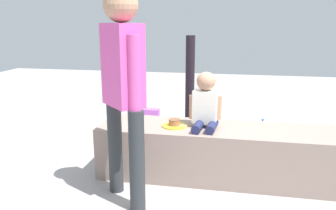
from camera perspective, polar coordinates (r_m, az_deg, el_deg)
ground_plane at (r=3.18m, az=7.68°, el=-11.64°), size 12.00×12.00×0.00m
concrete_ledge at (r=3.09m, az=7.82°, el=-7.80°), size 2.05×0.54×0.46m
child_seated at (r=2.95m, az=6.25°, el=0.25°), size 0.28×0.32×0.48m
adult_standing at (r=2.49m, az=-7.49°, el=4.35°), size 0.37×0.37×1.59m
cake_plate at (r=3.01m, az=1.07°, el=-3.19°), size 0.22×0.22×0.07m
gift_bag at (r=4.41m, az=-3.17°, el=-2.26°), size 0.26×0.12×0.31m
railing_post at (r=4.17m, az=3.63°, el=1.31°), size 0.36×0.36×1.19m
water_bottle_near_gift at (r=4.16m, az=16.39°, el=-4.38°), size 0.06×0.06×0.21m
water_bottle_far_side at (r=4.33m, az=15.39°, el=-3.65°), size 0.06×0.06×0.20m
cake_box_white at (r=3.98m, az=19.05°, el=-5.83°), size 0.32×0.35×0.14m
handbag_black_leather at (r=3.67m, az=-3.73°, el=-5.76°), size 0.34×0.11×0.37m
handbag_brown_canvas at (r=3.70m, az=6.68°, el=-5.92°), size 0.29×0.14×0.32m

